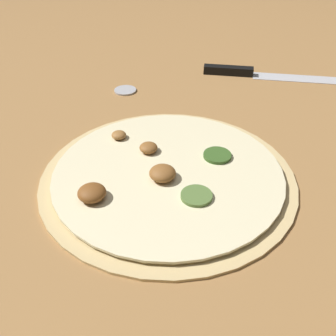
% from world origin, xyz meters
% --- Properties ---
extents(ground_plane, '(3.00, 3.00, 0.00)m').
position_xyz_m(ground_plane, '(0.00, 0.00, 0.00)').
color(ground_plane, '#9E703F').
extents(pizza, '(0.37, 0.37, 0.03)m').
position_xyz_m(pizza, '(-0.00, 0.00, 0.01)').
color(pizza, '#D6B77A').
rests_on(pizza, ground_plane).
extents(knife, '(0.16, 0.33, 0.02)m').
position_xyz_m(knife, '(0.31, -0.28, 0.01)').
color(knife, silver).
rests_on(knife, ground_plane).
extents(loose_cap, '(0.04, 0.04, 0.01)m').
position_xyz_m(loose_cap, '(0.30, 0.02, 0.00)').
color(loose_cap, '#B2B2B7').
rests_on(loose_cap, ground_plane).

